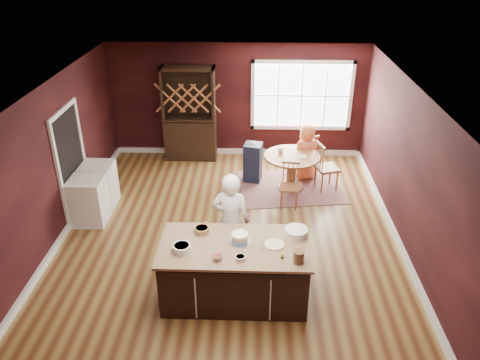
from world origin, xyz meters
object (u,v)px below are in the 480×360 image
toddler (256,146)px  hutch (190,114)px  layer_cake (240,238)px  chair_south (290,186)px  chair_east (327,166)px  seated_woman (306,152)px  dining_table (292,165)px  chair_north (306,153)px  washer (89,201)px  high_chair (253,162)px  dryer (99,185)px  kitchen_island (235,272)px  baker (231,221)px

toddler → hutch: 1.94m
layer_cake → chair_south: bearing=71.0°
chair_east → chair_south: bearing=115.4°
seated_woman → dining_table: bearing=29.8°
chair_north → washer: 4.78m
chair_east → chair_north: chair_east is taller
dining_table → high_chair: high_chair is taller
dryer → kitchen_island: bearing=-42.9°
kitchen_island → toddler: toddler is taller
layer_cake → seated_woman: seated_woman is taller
kitchen_island → layer_cake: bearing=51.5°
seated_woman → washer: (-4.19, -1.93, -0.19)m
high_chair → dryer: (-3.03, -1.15, -0.01)m
high_chair → hutch: bearing=153.4°
toddler → washer: size_ratio=0.29×
chair_east → dryer: chair_east is taller
kitchen_island → dryer: size_ratio=2.44×
baker → chair_east: 3.29m
chair_south → toddler: toddler is taller
dining_table → dryer: bearing=-167.7°
dining_table → high_chair: size_ratio=1.30×
washer → seated_woman: bearing=24.7°
high_chair → baker: bearing=-85.1°
seated_woman → hutch: size_ratio=0.57×
baker → hutch: hutch is taller
layer_cake → washer: 3.48m
chair_north → high_chair: size_ratio=1.04×
chair_east → washer: (-4.59, -1.46, -0.09)m
chair_north → dryer: size_ratio=1.06×
kitchen_island → dryer: 3.83m
layer_cake → chair_east: chair_east is taller
high_chair → dryer: bearing=-148.3°
chair_south → high_chair: 1.31m
kitchen_island → high_chair: size_ratio=2.39×
layer_cake → chair_north: layer_cake is taller
seated_woman → washer: size_ratio=1.42×
dining_table → chair_east: 0.74m
toddler → dryer: toddler is taller
layer_cake → chair_north: 4.36m
dining_table → chair_south: 0.79m
toddler → kitchen_island: bearing=-94.5°
chair_south → washer: size_ratio=1.03×
kitchen_island → seated_woman: (1.39, 3.90, 0.19)m
chair_north → high_chair: chair_north is taller
kitchen_island → dryer: (-2.81, 2.61, 0.00)m
dining_table → hutch: size_ratio=0.53×
kitchen_island → chair_north: 4.44m
chair_south → chair_north: chair_north is taller
seated_woman → high_chair: bearing=-16.1°
hutch → seated_woman: bearing=-20.8°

